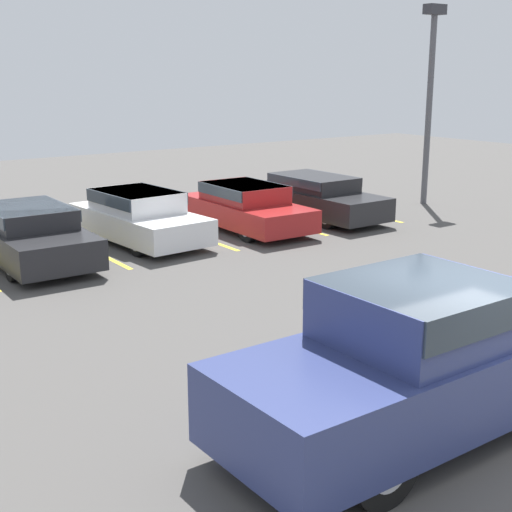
{
  "coord_description": "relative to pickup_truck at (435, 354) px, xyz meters",
  "views": [
    {
      "loc": [
        -6.78,
        -4.75,
        4.14
      ],
      "look_at": [
        0.25,
        5.09,
        1.0
      ],
      "focal_mm": 50.0,
      "sensor_mm": 36.0,
      "label": 1
    }
  ],
  "objects": [
    {
      "name": "ground_plane",
      "position": [
        0.52,
        -0.4,
        -0.91
      ],
      "size": [
        60.0,
        60.0,
        0.0
      ],
      "primitive_type": "plane",
      "color": "#4C4947"
    },
    {
      "name": "stall_stripe_e",
      "position": [
        5.74,
        10.52,
        -0.91
      ],
      "size": [
        0.12,
        4.14,
        0.01
      ],
      "primitive_type": "cube",
      "color": "yellow",
      "rests_on": "ground_plane"
    },
    {
      "name": "stall_stripe_f",
      "position": [
        8.54,
        10.52,
        -0.91
      ],
      "size": [
        0.12,
        4.14,
        0.01
      ],
      "primitive_type": "cube",
      "color": "yellow",
      "rests_on": "ground_plane"
    },
    {
      "name": "stall_stripe_d",
      "position": [
        2.94,
        10.52,
        -0.91
      ],
      "size": [
        0.12,
        4.14,
        0.01
      ],
      "primitive_type": "cube",
      "color": "yellow",
      "rests_on": "ground_plane"
    },
    {
      "name": "parked_sedan_c",
      "position": [
        1.46,
        10.71,
        -0.24
      ],
      "size": [
        2.05,
        4.33,
        1.28
      ],
      "rotation": [
        0.0,
        0.0,
        -1.5
      ],
      "color": "silver",
      "rests_on": "ground_plane"
    },
    {
      "name": "pickup_truck",
      "position": [
        0.0,
        0.0,
        0.0
      ],
      "size": [
        5.62,
        1.98,
        1.85
      ],
      "rotation": [
        0.0,
        0.0,
        0.01
      ],
      "color": "navy",
      "rests_on": "ground_plane"
    },
    {
      "name": "parked_sedan_b",
      "position": [
        -1.39,
        10.37,
        -0.25
      ],
      "size": [
        1.87,
        4.53,
        1.26
      ],
      "rotation": [
        0.0,
        0.0,
        -1.59
      ],
      "color": "#232326",
      "rests_on": "ground_plane"
    },
    {
      "name": "light_post",
      "position": [
        11.36,
        10.2,
        2.8
      ],
      "size": [
        0.7,
        0.36,
        6.11
      ],
      "color": "#515156",
      "rests_on": "ground_plane"
    },
    {
      "name": "traffic_cone",
      "position": [
        3.85,
        1.92,
        -0.61
      ],
      "size": [
        0.41,
        0.41,
        0.65
      ],
      "color": "black",
      "rests_on": "ground_plane"
    },
    {
      "name": "stall_stripe_c",
      "position": [
        0.14,
        10.52,
        -0.91
      ],
      "size": [
        0.12,
        4.14,
        0.01
      ],
      "primitive_type": "cube",
      "color": "yellow",
      "rests_on": "ground_plane"
    },
    {
      "name": "wheel_stop_curb",
      "position": [
        0.48,
        13.27,
        -0.84
      ],
      "size": [
        1.7,
        0.2,
        0.14
      ],
      "primitive_type": "cube",
      "color": "#B7B2A8",
      "rests_on": "ground_plane"
    },
    {
      "name": "parked_sedan_e",
      "position": [
        7.01,
        10.5,
        -0.26
      ],
      "size": [
        1.73,
        4.72,
        1.23
      ],
      "rotation": [
        0.0,
        0.0,
        -1.57
      ],
      "color": "#232326",
      "rests_on": "ground_plane"
    },
    {
      "name": "parked_sedan_d",
      "position": [
        4.45,
        10.33,
        -0.26
      ],
      "size": [
        1.84,
        4.28,
        1.23
      ],
      "rotation": [
        0.0,
        0.0,
        -1.59
      ],
      "color": "maroon",
      "rests_on": "ground_plane"
    }
  ]
}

